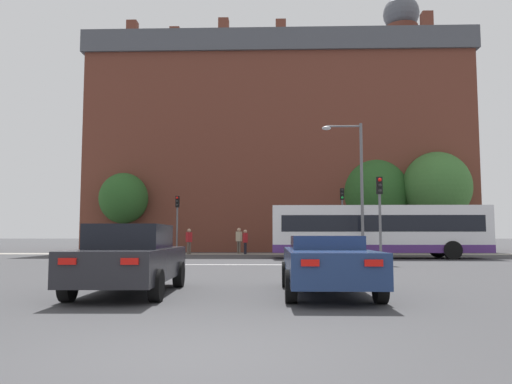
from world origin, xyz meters
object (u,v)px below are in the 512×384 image
at_px(pedestrian_waiting, 245,240).
at_px(car_saloon_left, 131,258).
at_px(traffic_light_far_left, 177,215).
at_px(pedestrian_walking_west, 189,239).
at_px(traffic_light_far_right, 342,210).
at_px(pedestrian_walking_east, 239,238).
at_px(street_lamp_junction, 355,176).
at_px(car_roadster_right, 327,263).
at_px(bus_crossing_lead, 378,230).
at_px(traffic_light_near_right, 380,205).

bearing_deg(pedestrian_waiting, car_saloon_left, 154.55).
relative_size(traffic_light_far_left, pedestrian_walking_west, 2.29).
distance_m(traffic_light_far_left, pedestrian_waiting, 5.04).
distance_m(traffic_light_far_left, traffic_light_far_right, 11.43).
distance_m(pedestrian_walking_east, pedestrian_walking_west, 3.65).
bearing_deg(street_lamp_junction, car_saloon_left, -116.12).
bearing_deg(pedestrian_walking_west, car_roadster_right, -118.99).
distance_m(bus_crossing_lead, traffic_light_far_left, 13.92).
bearing_deg(traffic_light_far_right, street_lamp_junction, -92.97).
height_order(car_saloon_left, pedestrian_walking_west, pedestrian_walking_west).
bearing_deg(traffic_light_far_left, pedestrian_waiting, -0.52).
distance_m(traffic_light_far_right, pedestrian_walking_west, 10.76).
bearing_deg(bus_crossing_lead, street_lamp_junction, -41.67).
bearing_deg(pedestrian_walking_west, street_lamp_junction, -82.04).
relative_size(street_lamp_junction, pedestrian_walking_east, 4.01).
distance_m(car_saloon_left, traffic_light_far_right, 24.79).
height_order(bus_crossing_lead, pedestrian_walking_west, bus_crossing_lead).
distance_m(car_saloon_left, pedestrian_walking_east, 24.64).
bearing_deg(street_lamp_junction, pedestrian_walking_west, 143.50).
bearing_deg(car_saloon_left, traffic_light_near_right, 54.13).
xyz_separation_m(car_roadster_right, traffic_light_far_left, (-7.73, 23.21, 2.04)).
height_order(traffic_light_far_left, traffic_light_far_right, traffic_light_far_right).
bearing_deg(traffic_light_near_right, traffic_light_far_right, 90.53).
distance_m(bus_crossing_lead, street_lamp_junction, 3.74).
bearing_deg(car_saloon_left, pedestrian_waiting, 85.06).
relative_size(pedestrian_walking_east, pedestrian_walking_west, 1.04).
bearing_deg(pedestrian_walking_west, pedestrian_waiting, -45.41).
bearing_deg(car_saloon_left, traffic_light_far_left, 96.68).
distance_m(car_saloon_left, pedestrian_walking_west, 23.32).
xyz_separation_m(car_roadster_right, traffic_light_near_right, (3.80, 11.95, 2.02)).
bearing_deg(street_lamp_junction, car_roadster_right, -101.90).
distance_m(car_roadster_right, traffic_light_near_right, 12.70).
distance_m(street_lamp_junction, pedestrian_walking_west, 13.12).
height_order(bus_crossing_lead, pedestrian_waiting, bus_crossing_lead).
bearing_deg(pedestrian_waiting, traffic_light_far_left, 67.43).
bearing_deg(pedestrian_waiting, street_lamp_junction, -162.20).
relative_size(car_saloon_left, pedestrian_walking_east, 2.50).
height_order(car_saloon_left, street_lamp_junction, street_lamp_junction).
height_order(car_saloon_left, bus_crossing_lead, bus_crossing_lead).
bearing_deg(traffic_light_far_left, car_roadster_right, -71.57).
bearing_deg(bus_crossing_lead, traffic_light_near_right, -11.03).
height_order(car_roadster_right, traffic_light_far_left, traffic_light_far_left).
bearing_deg(traffic_light_far_left, pedestrian_walking_west, -3.53).
xyz_separation_m(car_saloon_left, traffic_light_far_left, (-3.36, 23.23, 1.94)).
bearing_deg(bus_crossing_lead, traffic_light_far_left, -114.83).
bearing_deg(pedestrian_walking_east, traffic_light_far_left, 53.80).
xyz_separation_m(car_roadster_right, traffic_light_far_right, (3.69, 23.31, 2.35)).
bearing_deg(car_roadster_right, car_saloon_left, -179.66).
distance_m(traffic_light_far_right, pedestrian_waiting, 7.00).
bearing_deg(pedestrian_walking_east, traffic_light_far_right, -154.65).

